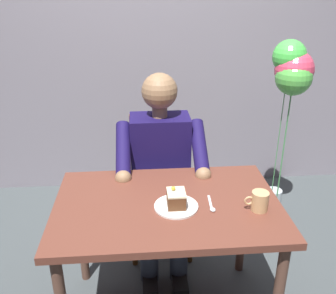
{
  "coord_description": "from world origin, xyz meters",
  "views": [
    {
      "loc": [
        0.12,
        1.53,
        1.69
      ],
      "look_at": [
        -0.01,
        -0.1,
        0.96
      ],
      "focal_mm": 39.6,
      "sensor_mm": 36.0,
      "label": 1
    }
  ],
  "objects": [
    {
      "name": "cafe_rear_panel",
      "position": [
        0.0,
        -1.54,
        1.5
      ],
      "size": [
        6.4,
        0.12,
        3.0
      ],
      "primitive_type": "cube",
      "color": "gray",
      "rests_on": "ground"
    },
    {
      "name": "dining_table",
      "position": [
        0.0,
        0.0,
        0.63
      ],
      "size": [
        1.09,
        0.71,
        0.71
      ],
      "color": "brown",
      "rests_on": "ground"
    },
    {
      "name": "chair",
      "position": [
        0.0,
        -0.65,
        0.5
      ],
      "size": [
        0.42,
        0.42,
        0.9
      ],
      "color": "brown",
      "rests_on": "ground"
    },
    {
      "name": "seated_person",
      "position": [
        -0.0,
        -0.48,
        0.64
      ],
      "size": [
        0.53,
        0.58,
        1.22
      ],
      "color": "#171044",
      "rests_on": "ground"
    },
    {
      "name": "dessert_plate",
      "position": [
        -0.04,
        0.05,
        0.72
      ],
      "size": [
        0.21,
        0.21,
        0.01
      ],
      "primitive_type": "cylinder",
      "color": "white",
      "rests_on": "dining_table"
    },
    {
      "name": "cake_slice",
      "position": [
        -0.04,
        0.05,
        0.76
      ],
      "size": [
        0.09,
        0.1,
        0.1
      ],
      "color": "brown",
      "rests_on": "dessert_plate"
    },
    {
      "name": "coffee_cup",
      "position": [
        -0.42,
        0.1,
        0.76
      ],
      "size": [
        0.12,
        0.08,
        0.09
      ],
      "color": "tan",
      "rests_on": "dining_table"
    },
    {
      "name": "dessert_spoon",
      "position": [
        -0.21,
        0.05,
        0.72
      ],
      "size": [
        0.03,
        0.14,
        0.01
      ],
      "color": "silver",
      "rests_on": "dining_table"
    },
    {
      "name": "balloon_display",
      "position": [
        -0.89,
        -0.82,
        1.1
      ],
      "size": [
        0.27,
        0.28,
        1.36
      ],
      "color": "#B2C1C6",
      "rests_on": "ground"
    }
  ]
}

